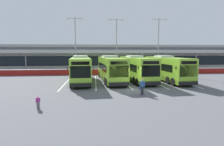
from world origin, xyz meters
TOP-DOWN VIEW (x-y plane):
  - ground_plane at (0.00, 0.00)m, footprint 200.00×200.00m
  - terminal_building at (-0.00, 26.91)m, footprint 70.00×13.00m
  - red_barrier_wall at (0.00, 14.50)m, footprint 60.00×0.40m
  - coach_bus_leftmost at (-6.38, 6.37)m, footprint 3.64×12.30m
  - coach_bus_left_centre at (-1.94, 6.56)m, footprint 3.64×12.30m
  - coach_bus_centre at (1.93, 6.73)m, footprint 3.64×12.30m
  - coach_bus_right_centre at (6.48, 6.39)m, footprint 3.64×12.30m
  - bay_stripe_far_west at (-8.40, 6.00)m, footprint 0.14×13.00m
  - bay_stripe_west at (-4.20, 6.00)m, footprint 0.14×13.00m
  - bay_stripe_mid_west at (0.00, 6.00)m, footprint 0.14×13.00m
  - bay_stripe_centre at (4.20, 6.00)m, footprint 0.14×13.00m
  - bay_stripe_mid_east at (8.40, 6.00)m, footprint 0.14×13.00m
  - pedestrian_with_handbag at (0.41, -2.77)m, footprint 0.63×0.49m
  - pedestrian_child at (-8.68, -6.52)m, footprint 0.30×0.25m
  - lamp_post_west at (-8.06, 16.80)m, footprint 3.24×0.28m
  - lamp_post_centre at (0.20, 17.46)m, footprint 3.24×0.28m
  - lamp_post_east at (8.64, 16.32)m, footprint 3.24×0.28m

SIDE VIEW (x-z plane):
  - ground_plane at x=0.00m, z-range 0.00..0.00m
  - bay_stripe_far_west at x=-8.40m, z-range 0.00..0.01m
  - bay_stripe_west at x=-4.20m, z-range 0.00..0.01m
  - bay_stripe_mid_west at x=0.00m, z-range 0.00..0.01m
  - bay_stripe_centre at x=4.20m, z-range 0.00..0.01m
  - bay_stripe_mid_east at x=8.40m, z-range 0.00..0.01m
  - pedestrian_child at x=-8.68m, z-range 0.04..1.04m
  - red_barrier_wall at x=0.00m, z-range 0.01..1.10m
  - pedestrian_with_handbag at x=0.41m, z-range 0.05..1.67m
  - coach_bus_leftmost at x=-6.38m, z-range -0.10..3.68m
  - coach_bus_left_centre at x=-1.94m, z-range -0.10..3.68m
  - coach_bus_centre at x=1.93m, z-range -0.10..3.68m
  - coach_bus_right_centre at x=6.48m, z-range -0.10..3.68m
  - terminal_building at x=0.00m, z-range 0.01..6.01m
  - lamp_post_west at x=-8.06m, z-range 0.79..11.79m
  - lamp_post_centre at x=0.20m, z-range 0.79..11.79m
  - lamp_post_east at x=8.64m, z-range 0.79..11.79m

